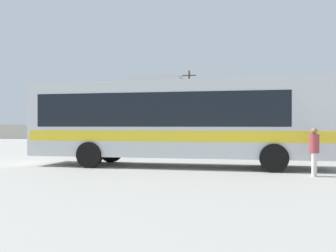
{
  "coord_description": "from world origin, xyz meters",
  "views": [
    {
      "loc": [
        2.93,
        -16.41,
        1.7
      ],
      "look_at": [
        0.32,
        0.97,
        1.67
      ],
      "focal_mm": 41.41,
      "sensor_mm": 36.0,
      "label": 1
    }
  ],
  "objects_px": {
    "coach_bus_silver_yellow": "(174,119)",
    "utility_pole_far": "(209,107)",
    "parked_car_third_black": "(223,134)",
    "utility_pole_near": "(189,103)",
    "roadside_tree_left": "(97,106)",
    "roadside_tree_midleft": "(175,102)",
    "roadside_tree_midright": "(211,99)",
    "parked_car_second_white": "(167,134)",
    "parked_car_rightmost_maroon": "(280,134)",
    "attendant_by_bus_door": "(314,149)",
    "parked_car_leftmost_white": "(106,134)"
  },
  "relations": [
    {
      "from": "parked_car_leftmost_white",
      "to": "roadside_tree_left",
      "type": "relative_size",
      "value": 0.66
    },
    {
      "from": "utility_pole_far",
      "to": "attendant_by_bus_door",
      "type": "bearing_deg",
      "value": -81.77
    },
    {
      "from": "parked_car_leftmost_white",
      "to": "parked_car_third_black",
      "type": "bearing_deg",
      "value": 3.01
    },
    {
      "from": "utility_pole_near",
      "to": "utility_pole_far",
      "type": "relative_size",
      "value": 1.16
    },
    {
      "from": "parked_car_rightmost_maroon",
      "to": "utility_pole_far",
      "type": "relative_size",
      "value": 0.55
    },
    {
      "from": "attendant_by_bus_door",
      "to": "parked_car_leftmost_white",
      "type": "xyz_separation_m",
      "value": [
        -15.85,
        27.3,
        -0.15
      ]
    },
    {
      "from": "parked_car_rightmost_maroon",
      "to": "parked_car_third_black",
      "type": "bearing_deg",
      "value": -179.53
    },
    {
      "from": "roadside_tree_left",
      "to": "roadside_tree_midright",
      "type": "xyz_separation_m",
      "value": [
        16.0,
        -3.63,
        0.58
      ]
    },
    {
      "from": "utility_pole_far",
      "to": "roadside_tree_midright",
      "type": "relative_size",
      "value": 1.07
    },
    {
      "from": "attendant_by_bus_door",
      "to": "utility_pole_far",
      "type": "relative_size",
      "value": 0.22
    },
    {
      "from": "parked_car_leftmost_white",
      "to": "parked_car_rightmost_maroon",
      "type": "distance_m",
      "value": 18.5
    },
    {
      "from": "parked_car_leftmost_white",
      "to": "roadside_tree_midright",
      "type": "distance_m",
      "value": 14.0
    },
    {
      "from": "roadside_tree_midleft",
      "to": "roadside_tree_midright",
      "type": "bearing_deg",
      "value": -34.0
    },
    {
      "from": "roadside_tree_midleft",
      "to": "utility_pole_near",
      "type": "bearing_deg",
      "value": -48.01
    },
    {
      "from": "parked_car_third_black",
      "to": "roadside_tree_midleft",
      "type": "height_order",
      "value": "roadside_tree_midleft"
    },
    {
      "from": "roadside_tree_left",
      "to": "roadside_tree_midleft",
      "type": "distance_m",
      "value": 11.02
    },
    {
      "from": "roadside_tree_midright",
      "to": "coach_bus_silver_yellow",
      "type": "bearing_deg",
      "value": -90.55
    },
    {
      "from": "coach_bus_silver_yellow",
      "to": "parked_car_second_white",
      "type": "relative_size",
      "value": 3.06
    },
    {
      "from": "roadside_tree_midleft",
      "to": "parked_car_second_white",
      "type": "bearing_deg",
      "value": -86.88
    },
    {
      "from": "utility_pole_near",
      "to": "parked_car_second_white",
      "type": "bearing_deg",
      "value": -101.01
    },
    {
      "from": "coach_bus_silver_yellow",
      "to": "roadside_tree_left",
      "type": "height_order",
      "value": "roadside_tree_left"
    },
    {
      "from": "parked_car_second_white",
      "to": "roadside_tree_left",
      "type": "distance_m",
      "value": 16.2
    },
    {
      "from": "coach_bus_silver_yellow",
      "to": "roadside_tree_midleft",
      "type": "xyz_separation_m",
      "value": [
        -4.69,
        35.63,
        2.9
      ]
    },
    {
      "from": "parked_car_leftmost_white",
      "to": "utility_pole_far",
      "type": "height_order",
      "value": "utility_pole_far"
    },
    {
      "from": "utility_pole_far",
      "to": "roadside_tree_left",
      "type": "distance_m",
      "value": 16.2
    },
    {
      "from": "coach_bus_silver_yellow",
      "to": "utility_pole_far",
      "type": "height_order",
      "value": "utility_pole_far"
    },
    {
      "from": "parked_car_second_white",
      "to": "roadside_tree_left",
      "type": "xyz_separation_m",
      "value": [
        -11.58,
        10.74,
        3.62
      ]
    },
    {
      "from": "utility_pole_near",
      "to": "parked_car_rightmost_maroon",
      "type": "bearing_deg",
      "value": -36.83
    },
    {
      "from": "parked_car_third_black",
      "to": "roadside_tree_midright",
      "type": "xyz_separation_m",
      "value": [
        -1.49,
        6.69,
        4.17
      ]
    },
    {
      "from": "parked_car_third_black",
      "to": "utility_pole_near",
      "type": "xyz_separation_m",
      "value": [
        -4.34,
        7.68,
        3.72
      ]
    },
    {
      "from": "roadside_tree_left",
      "to": "roadside_tree_midleft",
      "type": "bearing_deg",
      "value": -1.32
    },
    {
      "from": "roadside_tree_midright",
      "to": "utility_pole_near",
      "type": "bearing_deg",
      "value": 160.95
    },
    {
      "from": "parked_car_third_black",
      "to": "roadside_tree_midright",
      "type": "bearing_deg",
      "value": 102.53
    },
    {
      "from": "parked_car_second_white",
      "to": "roadside_tree_left",
      "type": "height_order",
      "value": "roadside_tree_left"
    },
    {
      "from": "coach_bus_silver_yellow",
      "to": "parked_car_third_black",
      "type": "distance_m",
      "value": 25.66
    },
    {
      "from": "roadside_tree_left",
      "to": "parked_car_third_black",
      "type": "bearing_deg",
      "value": -30.54
    },
    {
      "from": "parked_car_leftmost_white",
      "to": "parked_car_second_white",
      "type": "height_order",
      "value": "same"
    },
    {
      "from": "parked_car_third_black",
      "to": "utility_pole_far",
      "type": "xyz_separation_m",
      "value": [
        -1.77,
        6.46,
        3.11
      ]
    },
    {
      "from": "parked_car_second_white",
      "to": "utility_pole_far",
      "type": "bearing_deg",
      "value": 58.91
    },
    {
      "from": "coach_bus_silver_yellow",
      "to": "parked_car_rightmost_maroon",
      "type": "height_order",
      "value": "coach_bus_silver_yellow"
    },
    {
      "from": "parked_car_leftmost_white",
      "to": "roadside_tree_left",
      "type": "xyz_separation_m",
      "value": [
        -4.86,
        10.99,
        3.62
      ]
    },
    {
      "from": "parked_car_leftmost_white",
      "to": "roadside_tree_midleft",
      "type": "bearing_deg",
      "value": 60.2
    },
    {
      "from": "attendant_by_bus_door",
      "to": "utility_pole_far",
      "type": "height_order",
      "value": "utility_pole_far"
    },
    {
      "from": "utility_pole_near",
      "to": "utility_pole_far",
      "type": "height_order",
      "value": "utility_pole_near"
    },
    {
      "from": "utility_pole_far",
      "to": "parked_car_second_white",
      "type": "bearing_deg",
      "value": -121.09
    },
    {
      "from": "parked_car_second_white",
      "to": "parked_car_third_black",
      "type": "relative_size",
      "value": 0.98
    },
    {
      "from": "utility_pole_near",
      "to": "roadside_tree_midright",
      "type": "height_order",
      "value": "utility_pole_near"
    },
    {
      "from": "parked_car_second_white",
      "to": "utility_pole_near",
      "type": "relative_size",
      "value": 0.47
    },
    {
      "from": "coach_bus_silver_yellow",
      "to": "utility_pole_near",
      "type": "relative_size",
      "value": 1.43
    },
    {
      "from": "parked_car_second_white",
      "to": "utility_pole_near",
      "type": "xyz_separation_m",
      "value": [
        1.58,
        8.1,
        3.74
      ]
    }
  ]
}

